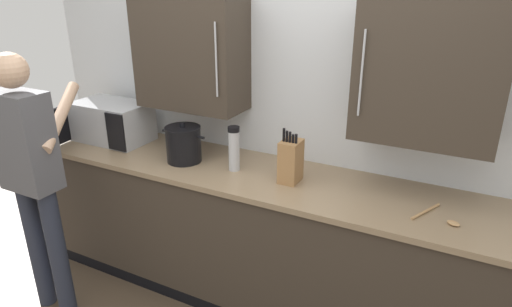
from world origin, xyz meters
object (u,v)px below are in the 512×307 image
object	(u,v)px
microwave_oven	(108,121)
wooden_spoon	(439,217)
knife_block	(291,161)
stock_pot	(184,144)
thermos_flask	(234,148)
person_figure	(31,168)

from	to	relation	value
microwave_oven	wooden_spoon	bearing A→B (deg)	-2.82
wooden_spoon	knife_block	size ratio (longest dim) A/B	0.70
knife_block	stock_pot	xyz separation A→B (m)	(-0.75, -0.03, -0.01)
thermos_flask	stock_pot	bearing A→B (deg)	-176.36
person_figure	microwave_oven	bearing A→B (deg)	98.11
microwave_oven	stock_pot	distance (m)	0.75
microwave_oven	person_figure	world-z (taller)	person_figure
stock_pot	thermos_flask	world-z (taller)	thermos_flask
knife_block	thermos_flask	xyz separation A→B (m)	(-0.38, -0.01, 0.01)
microwave_oven	person_figure	distance (m)	0.76
knife_block	person_figure	size ratio (longest dim) A/B	0.20
knife_block	person_figure	distance (m)	1.55
knife_block	wooden_spoon	bearing A→B (deg)	-4.43
knife_block	thermos_flask	world-z (taller)	knife_block
knife_block	person_figure	bearing A→B (deg)	-153.37
wooden_spoon	thermos_flask	bearing A→B (deg)	177.35
microwave_oven	stock_pot	world-z (taller)	microwave_oven
person_figure	thermos_flask	bearing A→B (deg)	34.30
wooden_spoon	knife_block	distance (m)	0.86
microwave_oven	wooden_spoon	size ratio (longest dim) A/B	3.13
knife_block	thermos_flask	bearing A→B (deg)	-178.69
microwave_oven	knife_block	bearing A→B (deg)	-1.91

